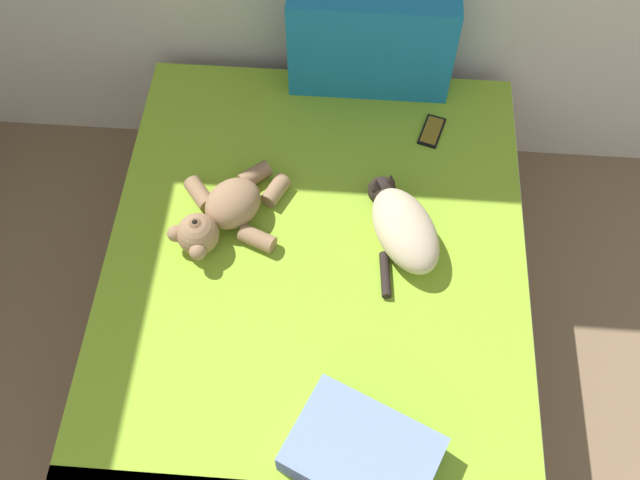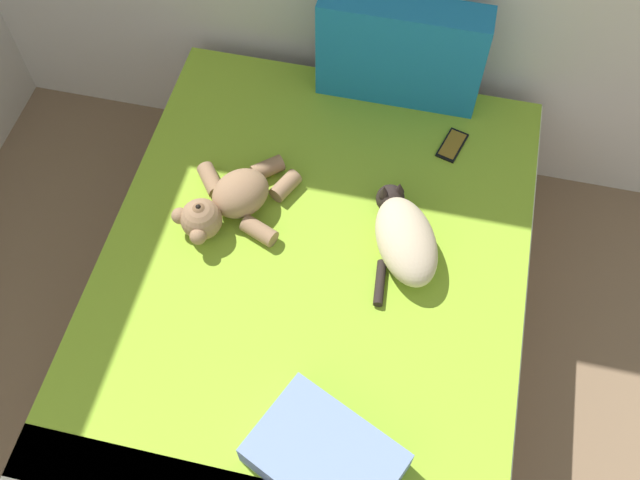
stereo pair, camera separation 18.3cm
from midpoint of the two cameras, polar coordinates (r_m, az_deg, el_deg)
name	(u,v)px [view 1 (the left image)]	position (r m, az deg, el deg)	size (l,w,h in m)	color
bed	(314,315)	(2.62, -2.48, -6.08)	(1.47, 1.94, 0.55)	#9E7A56
patterned_cushion	(371,45)	(2.73, 2.07, 15.04)	(0.60, 0.14, 0.42)	#1972AD
cat	(402,226)	(2.39, 4.37, 0.95)	(0.32, 0.44, 0.15)	#C6B293
teddy_bear	(223,213)	(2.46, -9.77, 1.99)	(0.38, 0.44, 0.15)	#937051
cell_phone	(432,131)	(2.74, 6.93, 8.44)	(0.11, 0.16, 0.01)	black
throw_pillow	(362,454)	(2.10, 0.78, -16.77)	(0.40, 0.28, 0.11)	#728CB7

